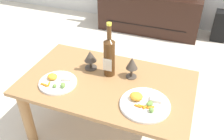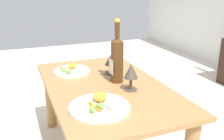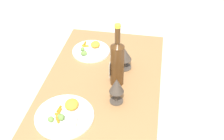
# 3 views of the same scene
# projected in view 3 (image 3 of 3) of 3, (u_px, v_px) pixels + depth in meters

# --- Properties ---
(ground_plane) EXTENTS (6.40, 6.40, 0.00)m
(ground_plane) POSITION_uv_depth(u_px,v_px,m) (104.00, 137.00, 1.88)
(ground_plane) COLOR beige
(dining_table) EXTENTS (1.09, 0.65, 0.48)m
(dining_table) POSITION_uv_depth(u_px,v_px,m) (102.00, 95.00, 1.64)
(dining_table) COLOR #9E7042
(dining_table) RESTS_ON ground_plane
(wine_bottle) EXTENTS (0.07, 0.08, 0.37)m
(wine_bottle) POSITION_uv_depth(u_px,v_px,m) (117.00, 62.00, 1.49)
(wine_bottle) COLOR #4C2D14
(wine_bottle) RESTS_ON dining_table
(goblet_left) EXTENTS (0.08, 0.08, 0.14)m
(goblet_left) POSITION_uv_depth(u_px,v_px,m) (125.00, 55.00, 1.64)
(goblet_left) COLOR #473D33
(goblet_left) RESTS_ON dining_table
(goblet_right) EXTENTS (0.08, 0.08, 0.15)m
(goblet_right) POSITION_uv_depth(u_px,v_px,m) (117.00, 87.00, 1.40)
(goblet_right) COLOR #473D33
(goblet_right) RESTS_ON dining_table
(dinner_plate_left) EXTENTS (0.24, 0.24, 0.05)m
(dinner_plate_left) POSITION_uv_depth(u_px,v_px,m) (91.00, 50.00, 1.81)
(dinner_plate_left) COLOR white
(dinner_plate_left) RESTS_ON dining_table
(dinner_plate_right) EXTENTS (0.29, 0.29, 0.05)m
(dinner_plate_right) POSITION_uv_depth(u_px,v_px,m) (65.00, 115.00, 1.38)
(dinner_plate_right) COLOR white
(dinner_plate_right) RESTS_ON dining_table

